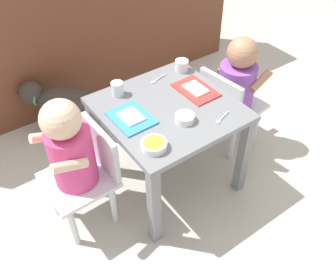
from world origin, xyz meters
TOP-DOWN VIEW (x-y plane):
  - ground_plane at (0.00, 0.00)m, footprint 7.00×7.00m
  - kitchen_cabinet_back at (0.00, 1.01)m, footprint 2.22×0.31m
  - dining_table at (0.00, 0.00)m, footprint 0.57×0.57m
  - seated_child_left at (-0.45, 0.03)m, footprint 0.29×0.29m
  - seated_child_right at (0.45, 0.03)m, footprint 0.31×0.31m
  - dog at (-0.27, 0.66)m, footprint 0.41×0.41m
  - food_tray_left at (-0.18, 0.02)m, footprint 0.16×0.20m
  - food_tray_right at (0.18, 0.02)m, footprint 0.14×0.21m
  - water_cup_left at (-0.13, 0.21)m, footprint 0.06×0.06m
  - water_cup_right at (0.23, 0.20)m, footprint 0.07×0.07m
  - cereal_bowl_left_side at (0.00, -0.12)m, footprint 0.08×0.08m
  - cereal_bowl_right_side at (-0.20, -0.18)m, footprint 0.10×0.10m
  - spoon_by_left_tray at (0.13, -0.20)m, footprint 0.10×0.04m
  - spoon_by_right_tray at (0.08, 0.20)m, footprint 0.10×0.04m

SIDE VIEW (x-z plane):
  - ground_plane at x=0.00m, z-range 0.00..0.00m
  - dog at x=-0.27m, z-range 0.05..0.38m
  - dining_table at x=0.00m, z-range 0.15..0.63m
  - seated_child_right at x=0.45m, z-range 0.08..0.73m
  - seated_child_left at x=-0.45m, z-range 0.08..0.77m
  - spoon_by_left_tray at x=0.13m, z-range 0.47..0.48m
  - spoon_by_right_tray at x=0.08m, z-range 0.47..0.48m
  - food_tray_right at x=0.18m, z-range 0.47..0.49m
  - food_tray_left at x=-0.18m, z-range 0.47..0.49m
  - kitchen_cabinet_back at x=0.00m, z-range 0.00..0.98m
  - cereal_bowl_right_side at x=-0.20m, z-range 0.48..0.51m
  - cereal_bowl_left_side at x=0.00m, z-range 0.48..0.51m
  - water_cup_right at x=0.23m, z-range 0.47..0.53m
  - water_cup_left at x=-0.13m, z-range 0.47..0.53m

